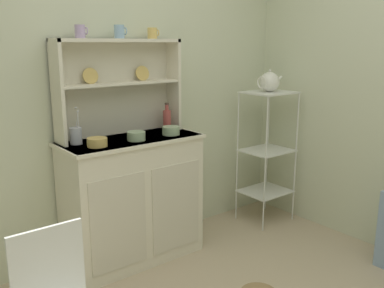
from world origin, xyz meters
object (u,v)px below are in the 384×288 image
Objects in this scene: hutch_cabinet at (133,198)px; utensil_jar at (76,135)px; bakers_rack at (267,144)px; bowl_mixing_large at (97,142)px; jam_bottle at (167,119)px; porcelain_teapot at (269,82)px; hutch_shelf_unit at (117,80)px; cup_lilac_0 at (80,31)px.

utensil_jar reaches higher than hutch_cabinet.
bakers_rack reaches higher than bowl_mixing_large.
bakers_rack is 5.59× the size of jam_bottle.
utensil_jar is (-1.67, 0.19, 0.27)m from bakers_rack.
bakers_rack is at bearing 0.00° from porcelain_teapot.
porcelain_teapot is (0.93, -0.19, 0.25)m from jam_bottle.
jam_bottle is (0.37, -0.08, -0.31)m from hutch_shelf_unit.
bowl_mixing_large is at bearing -62.92° from utensil_jar.
hutch_shelf_unit reaches higher than jam_bottle.
hutch_shelf_unit reaches higher than porcelain_teapot.
hutch_shelf_unit is 0.43m from cup_lilac_0.
hutch_cabinet is 1.32m from bakers_rack.
cup_lilac_0 reaches higher than bowl_mixing_large.
hutch_cabinet is 1.21m from cup_lilac_0.
utensil_jar is (-0.37, 0.08, 0.51)m from hutch_cabinet.
porcelain_teapot is (1.30, -0.27, -0.07)m from hutch_shelf_unit.
jam_bottle is (0.37, 0.09, 0.53)m from hutch_cabinet.
bakers_rack is 1.00m from jam_bottle.
hutch_shelf_unit is 0.80× the size of bakers_rack.
hutch_cabinet is at bearing -23.89° from cup_lilac_0.
cup_lilac_0 is 0.66× the size of bowl_mixing_large.
porcelain_teapot is (1.67, -0.19, 0.27)m from utensil_jar.
hutch_shelf_unit reaches higher than hutch_cabinet.
hutch_cabinet is at bearing -11.91° from utensil_jar.
cup_lilac_0 reaches higher than hutch_cabinet.
jam_bottle is 0.98m from porcelain_teapot.
utensil_jar is at bearing -167.01° from hutch_shelf_unit.
bakers_rack is 1.70m from utensil_jar.
hutch_cabinet is 0.65m from jam_bottle.
cup_lilac_0 is (-0.28, 0.12, 1.17)m from hutch_cabinet.
utensil_jar is at bearing 173.67° from bakers_rack.
bowl_mixing_large is at bearing -94.66° from cup_lilac_0.
bowl_mixing_large is 0.17m from utensil_jar.
hutch_cabinet is 7.72× the size of bowl_mixing_large.
cup_lilac_0 reaches higher than hutch_shelf_unit.
hutch_cabinet is at bearing 14.09° from bowl_mixing_large.
jam_bottle is at bearing 168.22° from porcelain_teapot.
porcelain_teapot reaches higher than hutch_cabinet.
bowl_mixing_large reaches higher than hutch_cabinet.
utensil_jar is (-0.09, -0.04, -0.67)m from cup_lilac_0.
hutch_cabinet is at bearing -90.00° from hutch_shelf_unit.
jam_bottle reaches higher than hutch_cabinet.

